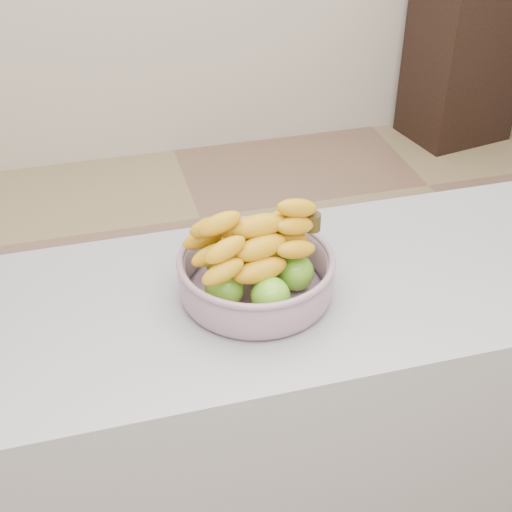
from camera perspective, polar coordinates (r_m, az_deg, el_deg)
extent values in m
plane|color=#99855D|center=(2.58, 1.10, -11.03)|extent=(4.00, 4.00, 0.00)
cube|color=#9898A0|center=(1.91, 5.85, -12.75)|extent=(2.00, 0.60, 0.90)
cube|color=black|center=(4.34, 16.27, 15.15)|extent=(0.60, 0.52, 0.96)
cylinder|color=#939BB0|center=(1.55, 0.00, -2.83)|extent=(0.29, 0.29, 0.01)
torus|color=#939BB0|center=(1.50, 0.00, -0.27)|extent=(0.34, 0.34, 0.02)
sphere|color=#4CA51C|center=(1.46, 1.17, -3.23)|extent=(0.08, 0.08, 0.08)
sphere|color=#4CA51C|center=(1.53, 3.14, -1.31)|extent=(0.08, 0.08, 0.08)
sphere|color=#4CA51C|center=(1.59, 0.79, 0.32)|extent=(0.08, 0.08, 0.08)
sphere|color=#4CA51C|center=(1.56, -2.57, -0.41)|extent=(0.08, 0.08, 0.08)
sphere|color=#4CA51C|center=(1.48, -2.53, -2.61)|extent=(0.08, 0.08, 0.08)
ellipsoid|color=#FFB115|center=(1.45, 0.34, -1.15)|extent=(0.22, 0.09, 0.05)
ellipsoid|color=#FFB115|center=(1.49, -0.40, -0.02)|extent=(0.22, 0.07, 0.05)
ellipsoid|color=#FFB115|center=(1.53, -1.10, 1.06)|extent=(0.21, 0.05, 0.05)
ellipsoid|color=#FFB115|center=(1.45, 0.41, 0.69)|extent=(0.22, 0.11, 0.05)
ellipsoid|color=#FFB115|center=(1.49, -0.39, 1.86)|extent=(0.22, 0.07, 0.05)
ellipsoid|color=#FFB115|center=(1.45, 0.25, 2.43)|extent=(0.22, 0.07, 0.05)
cylinder|color=#382D12|center=(1.51, 4.58, 2.73)|extent=(0.03, 0.03, 0.04)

